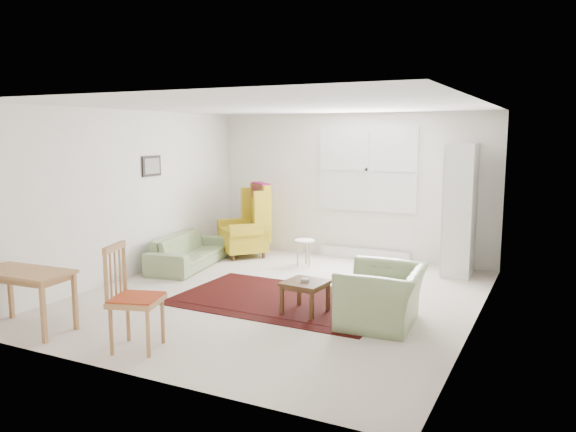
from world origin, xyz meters
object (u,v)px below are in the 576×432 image
at_px(sofa, 189,244).
at_px(cabinet, 461,209).
at_px(coffee_table, 305,297).
at_px(armchair, 383,290).
at_px(desk_chair, 136,297).
at_px(stool, 304,253).
at_px(desk, 26,300).
at_px(wingback_chair, 243,220).

distance_m(sofa, cabinet, 4.33).
relative_size(coffee_table, cabinet, 0.24).
bearing_deg(armchair, desk_chair, -51.95).
bearing_deg(desk_chair, cabinet, -44.68).
height_order(armchair, stool, armchair).
height_order(cabinet, desk, cabinet).
relative_size(stool, desk_chair, 0.41).
height_order(stool, desk_chair, desk_chair).
bearing_deg(desk, sofa, 93.29).
relative_size(coffee_table, stool, 1.12).
relative_size(cabinet, desk, 1.89).
bearing_deg(coffee_table, wingback_chair, 133.85).
bearing_deg(coffee_table, armchair, 1.36).
bearing_deg(wingback_chair, desk_chair, -32.88).
bearing_deg(wingback_chair, armchair, 4.21).
distance_m(wingback_chair, coffee_table, 3.35).
bearing_deg(desk, desk_chair, 4.35).
relative_size(sofa, wingback_chair, 1.38).
height_order(armchair, desk_chair, desk_chair).
bearing_deg(coffee_table, desk_chair, -120.23).
xyz_separation_m(coffee_table, desk_chair, (-1.04, -1.78, 0.34)).
xyz_separation_m(armchair, wingback_chair, (-3.25, 2.37, 0.25)).
xyz_separation_m(stool, desk_chair, (-0.00, -4.01, 0.32)).
bearing_deg(armchair, sofa, -114.27).
xyz_separation_m(armchair, desk, (-3.47, -1.92, -0.06)).
xyz_separation_m(sofa, stool, (1.67, 0.87, -0.14)).
bearing_deg(sofa, desk, 173.06).
height_order(sofa, desk, sofa).
xyz_separation_m(armchair, coffee_table, (-0.95, -0.02, -0.20)).
xyz_separation_m(sofa, desk_chair, (1.67, -3.15, 0.17)).
relative_size(wingback_chair, desk, 1.22).
distance_m(stool, cabinet, 2.55).
relative_size(armchair, desk_chair, 0.96).
height_order(armchair, cabinet, cabinet).
distance_m(armchair, desk, 3.97).
height_order(wingback_chair, desk_chair, wingback_chair).
relative_size(armchair, stool, 2.36).
relative_size(wingback_chair, coffee_table, 2.67).
height_order(cabinet, desk_chair, cabinet).
bearing_deg(cabinet, desk_chair, -119.06).
xyz_separation_m(sofa, armchair, (3.66, -1.34, 0.04)).
bearing_deg(stool, desk_chair, -90.06).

